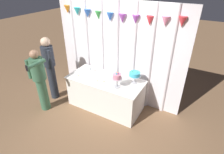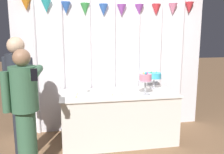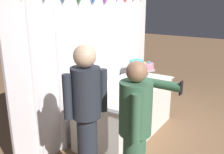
# 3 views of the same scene
# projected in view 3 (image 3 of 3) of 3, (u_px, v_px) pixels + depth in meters

# --- Properties ---
(ground_plane) EXTENTS (24.00, 24.00, 0.00)m
(ground_plane) POSITION_uv_depth(u_px,v_px,m) (132.00, 134.00, 3.99)
(ground_plane) COLOR #846042
(draped_curtain) EXTENTS (3.30, 0.16, 2.46)m
(draped_curtain) POSITION_uv_depth(u_px,v_px,m) (99.00, 49.00, 3.96)
(draped_curtain) COLOR white
(draped_curtain) RESTS_ON ground_plane
(cake_table) EXTENTS (1.80, 0.83, 0.78)m
(cake_table) POSITION_uv_depth(u_px,v_px,m) (127.00, 110.00, 3.93)
(cake_table) COLOR white
(cake_table) RESTS_ON ground_plane
(cake_display_nearleft) EXTENTS (0.24, 0.24, 0.35)m
(cake_display_nearleft) POSITION_uv_depth(u_px,v_px,m) (148.00, 68.00, 3.98)
(cake_display_nearleft) COLOR #B2B2B7
(cake_display_nearleft) RESTS_ON cake_table
(cake_display_nearright) EXTENTS (0.28, 0.28, 0.31)m
(cake_display_nearright) POSITION_uv_depth(u_px,v_px,m) (137.00, 63.00, 4.37)
(cake_display_nearright) COLOR #B2B2B7
(cake_display_nearright) RESTS_ON cake_table
(wine_glass) EXTENTS (0.07, 0.07, 0.14)m
(wine_glass) POSITION_uv_depth(u_px,v_px,m) (104.00, 88.00, 3.44)
(wine_glass) COLOR silver
(wine_glass) RESTS_ON cake_table
(tealight_far_left) EXTENTS (0.05, 0.05, 0.03)m
(tealight_far_left) POSITION_uv_depth(u_px,v_px,m) (114.00, 103.00, 3.18)
(tealight_far_left) COLOR beige
(tealight_far_left) RESTS_ON cake_table
(tealight_near_left) EXTENTS (0.04, 0.04, 0.04)m
(tealight_near_left) POSITION_uv_depth(u_px,v_px,m) (106.00, 100.00, 3.27)
(tealight_near_left) COLOR beige
(tealight_near_left) RESTS_ON cake_table
(tealight_near_right) EXTENTS (0.05, 0.05, 0.03)m
(tealight_near_right) POSITION_uv_depth(u_px,v_px,m) (133.00, 90.00, 3.63)
(tealight_near_right) COLOR beige
(tealight_near_right) RESTS_ON cake_table
(tealight_far_right) EXTENTS (0.04, 0.04, 0.04)m
(tealight_far_right) POSITION_uv_depth(u_px,v_px,m) (135.00, 87.00, 3.77)
(tealight_far_right) COLOR beige
(tealight_far_right) RESTS_ON cake_table
(guest_man_dark_suit) EXTENTS (0.41, 0.39, 1.66)m
(guest_man_dark_suit) POSITION_uv_depth(u_px,v_px,m) (87.00, 117.00, 2.47)
(guest_man_dark_suit) COLOR #282D38
(guest_man_dark_suit) RESTS_ON ground_plane
(guest_girl_blue_dress) EXTENTS (0.43, 0.57, 1.54)m
(guest_girl_blue_dress) POSITION_uv_depth(u_px,v_px,m) (136.00, 132.00, 2.36)
(guest_girl_blue_dress) COLOR #3D6B4C
(guest_girl_blue_dress) RESTS_ON ground_plane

